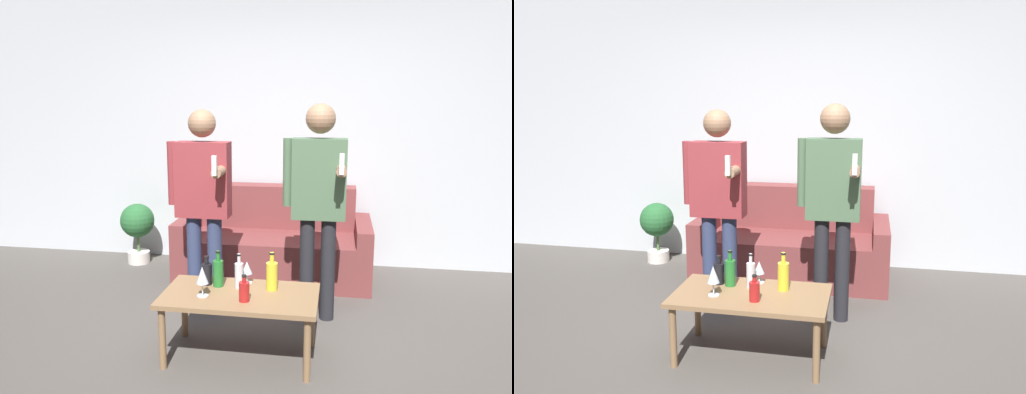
% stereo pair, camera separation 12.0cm
% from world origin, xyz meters
% --- Properties ---
extents(ground_plane, '(16.00, 16.00, 0.00)m').
position_xyz_m(ground_plane, '(0.00, 0.00, 0.00)').
color(ground_plane, '#514C47').
extents(wall_back, '(8.00, 0.06, 2.70)m').
position_xyz_m(wall_back, '(0.00, 2.21, 1.35)').
color(wall_back, silver).
rests_on(wall_back, ground_plane).
extents(couch, '(1.77, 0.82, 0.83)m').
position_xyz_m(couch, '(-0.05, 1.76, 0.29)').
color(couch, brown).
rests_on(couch, ground_plane).
extents(coffee_table, '(0.99, 0.55, 0.43)m').
position_xyz_m(coffee_table, '(-0.07, 0.18, 0.38)').
color(coffee_table, '#8E6B47').
rests_on(coffee_table, ground_plane).
extents(bottle_orange, '(0.07, 0.07, 0.20)m').
position_xyz_m(bottle_orange, '(-0.32, 0.30, 0.51)').
color(bottle_orange, black).
rests_on(bottle_orange, coffee_table).
extents(bottle_green, '(0.06, 0.06, 0.23)m').
position_xyz_m(bottle_green, '(-0.10, 0.27, 0.52)').
color(bottle_green, silver).
rests_on(bottle_green, coffee_table).
extents(bottle_dark, '(0.07, 0.07, 0.17)m').
position_xyz_m(bottle_dark, '(-0.02, 0.06, 0.50)').
color(bottle_dark, '#B21E1E').
rests_on(bottle_dark, coffee_table).
extents(bottle_yellow, '(0.07, 0.07, 0.25)m').
position_xyz_m(bottle_yellow, '(0.12, 0.28, 0.53)').
color(bottle_yellow, yellow).
rests_on(bottle_yellow, coffee_table).
extents(bottle_red, '(0.07, 0.07, 0.24)m').
position_xyz_m(bottle_red, '(-0.24, 0.28, 0.53)').
color(bottle_red, '#23752D').
rests_on(bottle_red, coffee_table).
extents(wine_glass_near, '(0.07, 0.07, 0.15)m').
position_xyz_m(wine_glass_near, '(-0.06, 0.37, 0.53)').
color(wine_glass_near, silver).
rests_on(wine_glass_near, coffee_table).
extents(wine_glass_far, '(0.08, 0.08, 0.19)m').
position_xyz_m(wine_glass_far, '(-0.29, 0.10, 0.56)').
color(wine_glass_far, silver).
rests_on(wine_glass_far, coffee_table).
extents(person_standing_left, '(0.48, 0.41, 1.57)m').
position_xyz_m(person_standing_left, '(-0.50, 0.86, 0.92)').
color(person_standing_left, navy).
rests_on(person_standing_left, ground_plane).
extents(person_standing_right, '(0.46, 0.41, 1.62)m').
position_xyz_m(person_standing_right, '(0.38, 0.85, 0.96)').
color(person_standing_right, '#232328').
rests_on(person_standing_right, ground_plane).
extents(potted_plant, '(0.34, 0.34, 0.62)m').
position_xyz_m(potted_plant, '(-1.47, 1.88, 0.40)').
color(potted_plant, silver).
rests_on(potted_plant, ground_plane).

